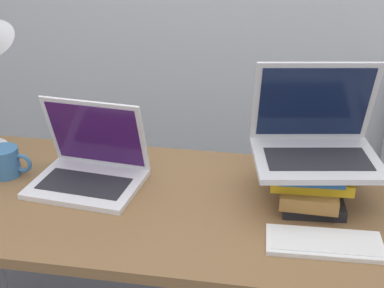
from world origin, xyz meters
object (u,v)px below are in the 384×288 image
Objects in this scene: laptop_left at (90,167)px; laptop_on_books at (315,140)px; mug at (5,162)px; wireless_keyboard at (324,243)px; book_stack at (309,178)px.

laptop_left is 0.65m from laptop_on_books.
mug is at bearing -179.51° from laptop_left.
laptop_left is at bearing -176.71° from laptop_on_books.
book_stack is at bearing 98.77° from wireless_keyboard.
laptop_on_books is (0.01, 0.01, 0.11)m from book_stack.
book_stack is 0.11m from laptop_on_books.
wireless_keyboard is at bearing -17.11° from laptop_left.
mug is (-0.27, -0.00, -0.01)m from laptop_left.
laptop_on_books reaches higher than mug.
laptop_left is 1.13× the size of book_stack.
book_stack is 0.90m from mug.
laptop_left is at bearing 162.89° from wireless_keyboard.
book_stack is (0.64, 0.02, 0.01)m from laptop_left.
laptop_left is 0.27m from mug.
book_stack is at bearing -114.53° from laptop_on_books.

